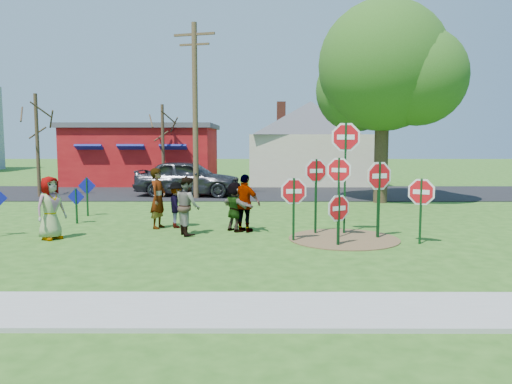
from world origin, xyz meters
TOP-DOWN VIEW (x-y plane):
  - ground at (0.00, 0.00)m, footprint 120.00×120.00m
  - sidewalk at (0.00, -7.20)m, footprint 22.00×1.80m
  - road at (0.00, 11.50)m, footprint 120.00×7.50m
  - dirt_patch at (4.50, -1.00)m, footprint 3.20×3.20m
  - red_building at (-5.50, 17.99)m, footprint 9.40×7.69m
  - cream_house at (5.50, 18.00)m, footprint 9.40×9.40m
  - stop_sign_a at (3.01, -1.29)m, footprint 1.01×0.18m
  - stop_sign_b at (4.65, -0.16)m, footprint 1.17×0.21m
  - stop_sign_c at (4.36, -0.83)m, footprint 0.90×0.43m
  - stop_sign_d at (5.52, -0.85)m, footprint 1.06×0.44m
  - stop_sign_e at (4.19, -1.91)m, footprint 0.86×0.53m
  - stop_sign_f at (6.50, -1.64)m, footprint 0.88×0.52m
  - stop_sign_g at (3.77, -0.16)m, footprint 0.94×0.33m
  - blue_diamond_c at (-4.24, 1.70)m, footprint 0.60×0.11m
  - blue_diamond_d at (-4.45, 3.41)m, footprint 0.67×0.06m
  - person_a at (-4.00, -1.02)m, footprint 0.99×1.07m
  - person_b at (-1.25, 0.81)m, footprint 0.62×0.81m
  - person_c at (-0.12, -0.32)m, footprint 0.98×1.07m
  - person_d at (-0.66, 0.91)m, footprint 0.84×1.10m
  - person_e at (1.61, 0.12)m, footprint 1.14×0.93m
  - person_f at (1.28, 0.27)m, footprint 1.25×1.43m
  - suv at (-1.54, 9.99)m, footprint 5.54×2.69m
  - utility_pole at (-1.02, 9.02)m, footprint 2.02×0.63m
  - leafy_tree at (7.79, 7.55)m, footprint 6.40×5.84m
  - bare_tree_west at (-8.96, 9.56)m, footprint 1.80×1.80m
  - bare_tree_east at (-3.49, 13.66)m, footprint 1.80×1.80m

SIDE VIEW (x-z plane):
  - ground at x=0.00m, z-range 0.00..0.00m
  - dirt_patch at x=4.50m, z-range 0.00..0.03m
  - road at x=0.00m, z-range 0.00..0.04m
  - sidewalk at x=0.00m, z-range 0.00..0.08m
  - person_d at x=-0.66m, z-range 0.00..1.51m
  - blue_diamond_c at x=-4.24m, z-range 0.15..1.38m
  - person_f at x=1.28m, z-range 0.00..1.56m
  - person_c at x=-0.12m, z-range 0.00..1.78m
  - person_e at x=1.61m, z-range 0.00..1.82m
  - person_a at x=-4.00m, z-range 0.00..1.84m
  - blue_diamond_d at x=-4.45m, z-range 0.18..1.67m
  - suv at x=-1.54m, z-range 0.04..1.86m
  - stop_sign_e at x=4.19m, z-range 0.20..1.73m
  - person_b at x=-1.25m, z-range 0.00..1.97m
  - stop_sign_a at x=3.01m, z-range 0.33..2.28m
  - stop_sign_f at x=6.50m, z-range 0.37..2.32m
  - stop_sign_d at x=5.52m, z-range 0.48..2.88m
  - stop_sign_g at x=3.77m, z-range 0.48..2.92m
  - stop_sign_c at x=4.36m, z-range 0.50..3.00m
  - red_building at x=-5.50m, z-range 0.02..3.92m
  - stop_sign_b at x=4.65m, z-range 0.83..4.38m
  - cream_house at x=5.50m, z-range -0.33..6.17m
  - bare_tree_east at x=-3.49m, z-range 0.72..5.62m
  - bare_tree_west at x=-8.96m, z-range 0.76..5.90m
  - utility_pole at x=-1.02m, z-range 0.22..8.64m
  - leafy_tree at x=7.79m, z-range 1.31..10.41m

